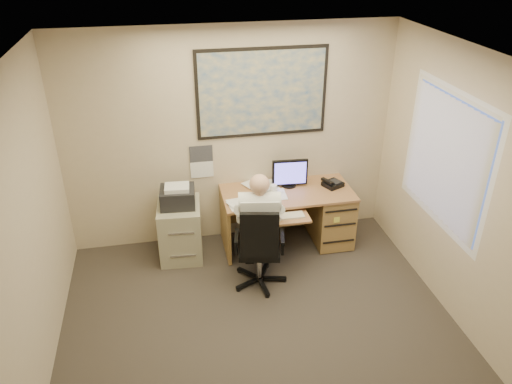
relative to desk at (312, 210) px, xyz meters
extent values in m
cube|color=#342E28|center=(-0.96, -1.90, -0.44)|extent=(4.00, 4.50, 0.00)
cube|color=white|center=(-0.96, -1.90, 2.26)|extent=(4.00, 4.50, 0.00)
cube|color=beige|center=(-0.96, 0.35, 0.91)|extent=(4.00, 0.00, 2.70)
cube|color=beige|center=(-2.96, -1.90, 0.91)|extent=(0.00, 4.50, 2.70)
cube|color=beige|center=(1.04, -1.90, 0.91)|extent=(0.00, 4.50, 2.70)
cube|color=#AD784A|center=(-0.33, -0.02, 0.29)|extent=(1.60, 0.75, 0.03)
cube|color=#AA8145|center=(0.25, -0.02, -0.08)|extent=(0.45, 0.70, 0.70)
cube|color=#AA8145|center=(-1.11, -0.02, -0.08)|extent=(0.04, 0.70, 0.70)
cube|color=#AA8145|center=(-0.33, 0.32, 0.01)|extent=(1.55, 0.03, 0.55)
cylinder|color=black|center=(-0.27, 0.13, 0.32)|extent=(0.18, 0.18, 0.02)
cube|color=black|center=(-0.27, 0.11, 0.50)|extent=(0.44, 0.07, 0.33)
cube|color=#5E55E7|center=(-0.27, 0.08, 0.50)|extent=(0.39, 0.03, 0.28)
cube|color=#AD784A|center=(-0.47, -0.47, 0.22)|extent=(0.55, 0.30, 0.02)
cube|color=beige|center=(-0.47, -0.47, 0.24)|extent=(0.43, 0.14, 0.02)
cube|color=black|center=(0.26, 0.01, 0.33)|extent=(0.28, 0.27, 0.05)
cylinder|color=silver|center=(-0.63, 0.00, 0.40)|extent=(0.08, 0.08, 0.18)
cylinder|color=white|center=(-0.50, 0.00, 0.36)|extent=(0.08, 0.08, 0.10)
cube|color=white|center=(-0.78, -0.02, 0.32)|extent=(0.60, 0.56, 0.03)
cube|color=#1E4C93|center=(-0.58, 0.33, 1.46)|extent=(1.56, 0.03, 1.06)
cube|color=white|center=(-1.33, 0.34, 0.64)|extent=(0.28, 0.01, 0.42)
cube|color=#A5A185|center=(-1.66, -0.01, -0.09)|extent=(0.55, 0.64, 0.70)
cube|color=black|center=(-1.66, -0.01, 0.37)|extent=(0.43, 0.38, 0.22)
cube|color=white|center=(-1.66, -0.03, 0.50)|extent=(0.30, 0.24, 0.05)
cylinder|color=silver|center=(-0.83, -0.73, -0.20)|extent=(0.06, 0.06, 0.39)
cube|color=black|center=(-0.83, -0.73, 0.01)|extent=(0.53, 0.53, 0.07)
cube|color=black|center=(-0.78, -0.94, 0.33)|extent=(0.41, 0.14, 0.53)
camera|label=1|loc=(-1.76, -5.22, 3.18)|focal=35.00mm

